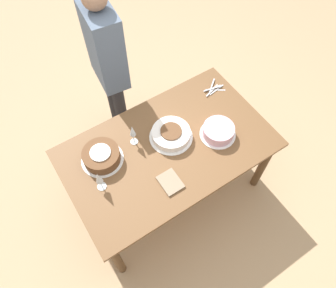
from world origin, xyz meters
The scene contains 10 objects.
ground_plane centered at (0.00, 0.00, 0.00)m, with size 12.00×12.00×0.00m, color tan.
dining_table centered at (0.00, 0.00, 0.67)m, with size 1.63×0.98×0.77m.
cake_center_white centered at (-0.07, -0.07, 0.81)m, with size 0.34×0.34×0.09m.
cake_front_chocolate centered at (0.47, -0.18, 0.82)m, with size 0.32×0.32×0.11m.
cake_back_decorated centered at (-0.40, 0.12, 0.82)m, with size 0.29×0.29×0.09m.
wine_glass_near centered at (0.19, -0.19, 0.91)m, with size 0.06×0.06×0.21m.
wine_glass_far centered at (0.58, 0.02, 0.91)m, with size 0.07×0.07×0.20m.
fork_pile centered at (-0.65, -0.28, 0.78)m, with size 0.21×0.16×0.02m.
napkin_stack centered at (0.15, 0.26, 0.78)m, with size 0.14×0.18×0.02m.
person_cutting centered at (0.04, -0.86, 1.01)m, with size 0.26×0.42×1.68m.
Camera 1 is at (0.71, 1.09, 2.95)m, focal length 35.00 mm.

